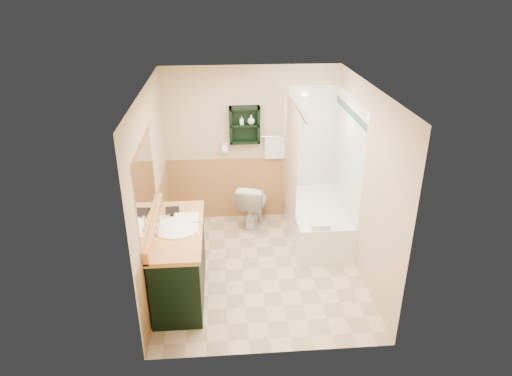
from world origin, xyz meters
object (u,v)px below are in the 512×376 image
Objects in this scene: bathtub at (318,221)px; soap_bottle_b at (251,121)px; hair_dryer at (225,148)px; wall_shelf at (245,125)px; soap_bottle_a at (242,122)px; vanity_book at (165,204)px; toilet at (253,204)px; vanity at (179,261)px.

soap_bottle_b is at bearing 145.08° from bathtub.
wall_shelf is at bearing -4.76° from hair_dryer.
vanity_book is at bearing -125.91° from soap_bottle_a.
vanity_book is 1.83m from soap_bottle_a.
hair_dryer is 1.64m from vanity_book.
vanity_book is 1.90× the size of soap_bottle_a.
bathtub is at bearing 14.06° from vanity_book.
bathtub is at bearing -32.51° from wall_shelf.
toilet is at bearing 153.99° from bathtub.
vanity_book reaches higher than toilet.
vanity is at bearing -115.23° from soap_bottle_a.
soap_bottle_a is 0.88× the size of soap_bottle_b.
bathtub is (1.03, -0.65, -1.29)m from wall_shelf.
wall_shelf is 4.63× the size of soap_bottle_a.
hair_dryer reaches higher than vanity_book.
hair_dryer is 0.34× the size of toilet.
wall_shelf is 0.77× the size of toilet.
soap_bottle_b is at bearing 61.30° from vanity.
hair_dryer is 2.02× the size of soap_bottle_a.
soap_bottle_b reaches higher than toilet.
vanity is at bearing -118.70° from soap_bottle_b.
hair_dryer is at bearing 175.67° from soap_bottle_b.
vanity_book reaches higher than vanity.
bathtub is at bearing -31.29° from soap_bottle_a.
vanity_book is at bearing -129.44° from soap_bottle_b.
soap_bottle_a reaches higher than toilet.
vanity_book is at bearing -126.92° from wall_shelf.
soap_bottle_b is (1.16, 1.41, 0.61)m from vanity_book.
toilet is (-0.91, 0.45, 0.09)m from bathtub.
vanity_book is (-1.06, -1.41, -0.54)m from wall_shelf.
vanity reaches higher than bathtub.
wall_shelf is 1.22m from toilet.
bathtub is (1.33, -0.68, -0.94)m from hair_dryer.
wall_shelf is at bearing 147.49° from bathtub.
wall_shelf is at bearing 63.76° from vanity.
hair_dryer is at bearing 173.37° from soap_bottle_a.
vanity is 2.25m from bathtub.
wall_shelf reaches higher than hair_dryer.
bathtub is 12.64× the size of soap_bottle_a.
vanity is 6.25× the size of vanity_book.
soap_bottle_b is (0.99, 1.81, 1.17)m from vanity.
vanity is 0.71m from vanity_book.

